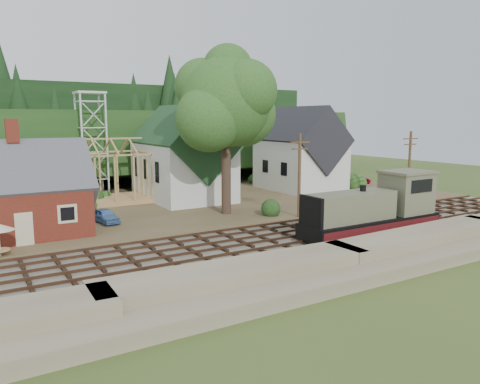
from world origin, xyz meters
TOP-DOWN VIEW (x-y plane):
  - ground at (0.00, 0.00)m, footprint 140.00×140.00m
  - embankment at (0.00, -8.50)m, footprint 64.00×5.00m
  - railroad_bed at (0.00, 0.00)m, footprint 64.00×11.00m
  - village_flat at (0.00, 18.00)m, footprint 64.00×26.00m
  - hillside at (0.00, 42.00)m, footprint 70.00×28.96m
  - ridge at (0.00, 58.00)m, footprint 80.00×20.00m
  - depot at (-16.00, 11.00)m, footprint 10.80×7.41m
  - church at (2.00, 19.68)m, footprint 8.40×15.17m
  - farmhouse at (18.00, 19.00)m, footprint 8.40×10.80m
  - timber_frame at (-6.00, 22.00)m, footprint 8.20×6.20m
  - lattice_tower at (-6.00, 28.00)m, footprint 3.20×3.20m
  - big_tree at (2.17, 10.08)m, footprint 10.90×8.40m
  - telegraph_pole_near at (7.00, 5.20)m, footprint 2.20×0.28m
  - telegraph_pole_far at (22.00, 5.20)m, footprint 2.20×0.28m
  - locomotive at (8.19, -3.00)m, footprint 12.41×3.10m
  - car_blue at (-9.04, 11.99)m, footprint 2.00×3.81m
  - car_red at (28.00, 19.08)m, footprint 4.91×3.64m

SIDE VIEW (x-z plane):
  - ground at x=0.00m, z-range 0.00..0.00m
  - embankment at x=0.00m, z-range -0.80..0.80m
  - hillside at x=0.00m, z-range -6.37..6.37m
  - ridge at x=0.00m, z-range -6.00..6.00m
  - railroad_bed at x=0.00m, z-range 0.00..0.16m
  - village_flat at x=0.00m, z-range 0.00..0.30m
  - car_blue at x=-9.04m, z-range 0.30..1.54m
  - car_red at x=28.00m, z-range 0.30..1.54m
  - locomotive at x=8.19m, z-range -0.29..4.66m
  - depot at x=-16.00m, z-range -1.29..7.71m
  - timber_frame at x=-6.00m, z-range -0.23..6.76m
  - telegraph_pole_near at x=7.00m, z-range 0.25..8.25m
  - telegraph_pole_far at x=22.00m, z-range 0.25..8.25m
  - farmhouse at x=18.00m, z-range -0.43..10.17m
  - church at x=2.00m, z-range -1.32..11.68m
  - lattice_tower at x=-6.00m, z-range 3.97..16.10m
  - big_tree at x=2.17m, z-range 2.87..17.57m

